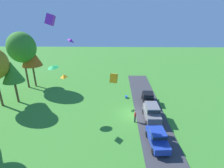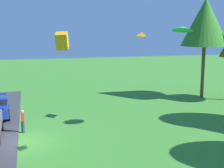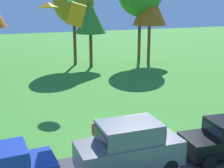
{
  "view_description": "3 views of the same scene",
  "coord_description": "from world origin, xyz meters",
  "px_view_note": "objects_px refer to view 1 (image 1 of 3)",
  "views": [
    {
      "loc": [
        -23.35,
        2.78,
        14.19
      ],
      "look_at": [
        -0.87,
        3.3,
        5.26
      ],
      "focal_mm": 28.0,
      "sensor_mm": 36.0,
      "label": 1
    },
    {
      "loc": [
        20.49,
        0.5,
        7.47
      ],
      "look_at": [
        -0.64,
        6.33,
        3.58
      ],
      "focal_mm": 50.0,
      "sensor_mm": 36.0,
      "label": 2
    },
    {
      "loc": [
        -6.5,
        -13.67,
        7.38
      ],
      "look_at": [
        0.14,
        4.01,
        2.27
      ],
      "focal_mm": 50.0,
      "sensor_mm": 36.0,
      "label": 3
    }
  ],
  "objects_px": {
    "kite_box_trailing_tail": "(50,20)",
    "tree_lone_near": "(31,56)",
    "car_suv_near_entrance": "(152,112)",
    "tree_center_back": "(22,48)",
    "cooler_box": "(126,97)",
    "tree_right_of_center": "(12,72)",
    "kite_diamond_mid_center": "(71,40)",
    "car_sedan_far_end": "(148,98)",
    "kite_diamond_high_right": "(64,76)",
    "person_on_lawn": "(135,117)",
    "car_sedan_mid_row": "(157,137)",
    "kite_delta_high_left": "(53,67)",
    "kite_box_low_drifter": "(114,78)"
  },
  "relations": [
    {
      "from": "car_suv_near_entrance",
      "to": "car_sedan_far_end",
      "type": "bearing_deg",
      "value": -3.78
    },
    {
      "from": "tree_center_back",
      "to": "tree_right_of_center",
      "type": "bearing_deg",
      "value": -169.33
    },
    {
      "from": "car_sedan_mid_row",
      "to": "car_sedan_far_end",
      "type": "bearing_deg",
      "value": -3.63
    },
    {
      "from": "kite_diamond_high_right",
      "to": "kite_box_low_drifter",
      "type": "distance_m",
      "value": 6.35
    },
    {
      "from": "car_sedan_mid_row",
      "to": "cooler_box",
      "type": "distance_m",
      "value": 12.69
    },
    {
      "from": "tree_center_back",
      "to": "kite_diamond_mid_center",
      "type": "bearing_deg",
      "value": -110.65
    },
    {
      "from": "car_sedan_far_end",
      "to": "tree_lone_near",
      "type": "distance_m",
      "value": 24.32
    },
    {
      "from": "kite_box_low_drifter",
      "to": "person_on_lawn",
      "type": "bearing_deg",
      "value": -88.95
    },
    {
      "from": "car_sedan_far_end",
      "to": "kite_box_trailing_tail",
      "type": "height_order",
      "value": "kite_box_trailing_tail"
    },
    {
      "from": "kite_box_low_drifter",
      "to": "tree_lone_near",
      "type": "bearing_deg",
      "value": 52.06
    },
    {
      "from": "car_suv_near_entrance",
      "to": "kite_diamond_mid_center",
      "type": "relative_size",
      "value": 4.63
    },
    {
      "from": "kite_box_trailing_tail",
      "to": "kite_delta_high_left",
      "type": "xyz_separation_m",
      "value": [
        1.49,
        0.96,
        -6.14
      ]
    },
    {
      "from": "cooler_box",
      "to": "kite_box_low_drifter",
      "type": "xyz_separation_m",
      "value": [
        -7.8,
        2.21,
        6.41
      ]
    },
    {
      "from": "car_sedan_mid_row",
      "to": "kite_box_trailing_tail",
      "type": "xyz_separation_m",
      "value": [
        5.09,
        12.62,
        12.61
      ]
    },
    {
      "from": "person_on_lawn",
      "to": "kite_diamond_high_right",
      "type": "height_order",
      "value": "kite_diamond_high_right"
    },
    {
      "from": "kite_box_trailing_tail",
      "to": "tree_lone_near",
      "type": "bearing_deg",
      "value": 36.54
    },
    {
      "from": "tree_center_back",
      "to": "kite_box_low_drifter",
      "type": "distance_m",
      "value": 21.85
    },
    {
      "from": "person_on_lawn",
      "to": "kite_diamond_mid_center",
      "type": "bearing_deg",
      "value": 50.98
    },
    {
      "from": "car_sedan_far_end",
      "to": "tree_lone_near",
      "type": "height_order",
      "value": "tree_lone_near"
    },
    {
      "from": "tree_lone_near",
      "to": "person_on_lawn",
      "type": "bearing_deg",
      "value": -123.36
    },
    {
      "from": "tree_lone_near",
      "to": "cooler_box",
      "type": "distance_m",
      "value": 20.7
    },
    {
      "from": "car_suv_near_entrance",
      "to": "kite_delta_high_left",
      "type": "relative_size",
      "value": 3.06
    },
    {
      "from": "tree_center_back",
      "to": "cooler_box",
      "type": "height_order",
      "value": "tree_center_back"
    },
    {
      "from": "car_suv_near_entrance",
      "to": "tree_lone_near",
      "type": "distance_m",
      "value": 25.93
    },
    {
      "from": "car_suv_near_entrance",
      "to": "kite_box_low_drifter",
      "type": "relative_size",
      "value": 3.95
    },
    {
      "from": "car_sedan_mid_row",
      "to": "kite_diamond_high_right",
      "type": "bearing_deg",
      "value": 70.4
    },
    {
      "from": "car_sedan_far_end",
      "to": "kite_diamond_high_right",
      "type": "bearing_deg",
      "value": 117.38
    },
    {
      "from": "car_sedan_far_end",
      "to": "kite_delta_high_left",
      "type": "xyz_separation_m",
      "value": [
        -3.76,
        14.24,
        6.47
      ]
    },
    {
      "from": "car_sedan_far_end",
      "to": "kite_diamond_high_right",
      "type": "distance_m",
      "value": 14.88
    },
    {
      "from": "car_sedan_mid_row",
      "to": "kite_diamond_mid_center",
      "type": "distance_m",
      "value": 20.0
    },
    {
      "from": "cooler_box",
      "to": "kite_delta_high_left",
      "type": "xyz_separation_m",
      "value": [
        -5.75,
        10.67,
        7.31
      ]
    },
    {
      "from": "person_on_lawn",
      "to": "cooler_box",
      "type": "height_order",
      "value": "person_on_lawn"
    },
    {
      "from": "tree_right_of_center",
      "to": "tree_lone_near",
      "type": "xyz_separation_m",
      "value": [
        7.3,
        0.07,
        1.01
      ]
    },
    {
      "from": "car_suv_near_entrance",
      "to": "cooler_box",
      "type": "xyz_separation_m",
      "value": [
        7.01,
        3.23,
        -1.1
      ]
    },
    {
      "from": "tree_right_of_center",
      "to": "tree_lone_near",
      "type": "relative_size",
      "value": 0.85
    },
    {
      "from": "car_sedan_far_end",
      "to": "tree_right_of_center",
      "type": "distance_m",
      "value": 22.92
    },
    {
      "from": "cooler_box",
      "to": "kite_diamond_mid_center",
      "type": "relative_size",
      "value": 0.56
    },
    {
      "from": "car_suv_near_entrance",
      "to": "kite_box_trailing_tail",
      "type": "height_order",
      "value": "kite_box_trailing_tail"
    },
    {
      "from": "car_sedan_mid_row",
      "to": "tree_center_back",
      "type": "relative_size",
      "value": 0.4
    },
    {
      "from": "person_on_lawn",
      "to": "kite_delta_high_left",
      "type": "height_order",
      "value": "kite_delta_high_left"
    },
    {
      "from": "tree_center_back",
      "to": "person_on_lawn",
      "type": "bearing_deg",
      "value": -120.4
    },
    {
      "from": "car_suv_near_entrance",
      "to": "kite_delta_high_left",
      "type": "height_order",
      "value": "kite_delta_high_left"
    },
    {
      "from": "car_sedan_mid_row",
      "to": "kite_box_low_drifter",
      "type": "height_order",
      "value": "kite_box_low_drifter"
    },
    {
      "from": "tree_center_back",
      "to": "cooler_box",
      "type": "bearing_deg",
      "value": -102.72
    },
    {
      "from": "car_sedan_mid_row",
      "to": "kite_delta_high_left",
      "type": "relative_size",
      "value": 3.0
    },
    {
      "from": "car_suv_near_entrance",
      "to": "cooler_box",
      "type": "bearing_deg",
      "value": 24.74
    },
    {
      "from": "kite_delta_high_left",
      "to": "car_suv_near_entrance",
      "type": "bearing_deg",
      "value": -95.17
    },
    {
      "from": "tree_right_of_center",
      "to": "cooler_box",
      "type": "xyz_separation_m",
      "value": [
        2.01,
        -18.93,
        -5.28
      ]
    },
    {
      "from": "car_suv_near_entrance",
      "to": "kite_box_trailing_tail",
      "type": "distance_m",
      "value": 17.9
    },
    {
      "from": "tree_center_back",
      "to": "cooler_box",
      "type": "xyz_separation_m",
      "value": [
        -4.55,
        -20.16,
        -8.12
      ]
    }
  ]
}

